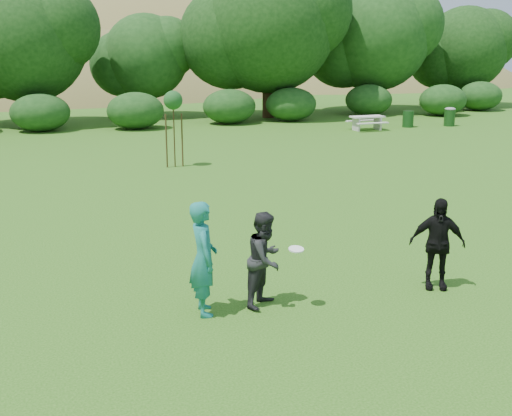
{
  "coord_description": "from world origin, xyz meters",
  "views": [
    {
      "loc": [
        -4.61,
        -9.56,
        4.56
      ],
      "look_at": [
        0.0,
        3.0,
        1.1
      ],
      "focal_mm": 45.0,
      "sensor_mm": 36.0,
      "label": 1
    }
  ],
  "objects": [
    {
      "name": "ground",
      "position": [
        0.0,
        0.0,
        0.0
      ],
      "size": [
        120.0,
        120.0,
        0.0
      ],
      "primitive_type": "plane",
      "color": "#19470C",
      "rests_on": "ground"
    },
    {
      "name": "player_teal",
      "position": [
        -1.89,
        0.46,
        1.0
      ],
      "size": [
        0.55,
        0.77,
        2.0
      ],
      "primitive_type": "imported",
      "rotation": [
        0.0,
        0.0,
        1.47
      ],
      "color": "#186D68",
      "rests_on": "ground"
    },
    {
      "name": "player_grey",
      "position": [
        -0.76,
        0.44,
        0.86
      ],
      "size": [
        1.06,
        1.04,
        1.72
      ],
      "primitive_type": "imported",
      "rotation": [
        0.0,
        0.0,
        0.72
      ],
      "color": "black",
      "rests_on": "ground"
    },
    {
      "name": "player_black",
      "position": [
        2.58,
        0.09,
        0.88
      ],
      "size": [
        1.12,
        0.84,
        1.77
      ],
      "primitive_type": "imported",
      "rotation": [
        0.0,
        0.0,
        -0.45
      ],
      "color": "black",
      "rests_on": "ground"
    },
    {
      "name": "trash_can_near",
      "position": [
        15.55,
        20.93,
        0.45
      ],
      "size": [
        0.6,
        0.6,
        0.9
      ],
      "primitive_type": "cylinder",
      "color": "#163E17",
      "rests_on": "ground"
    },
    {
      "name": "frisbee",
      "position": [
        -0.33,
        0.09,
        1.1
      ],
      "size": [
        0.27,
        0.27,
        0.06
      ],
      "color": "white",
      "rests_on": "ground"
    },
    {
      "name": "sapling",
      "position": [
        0.73,
        13.88,
        2.42
      ],
      "size": [
        0.7,
        0.7,
        2.85
      ],
      "color": "#362815",
      "rests_on": "ground"
    },
    {
      "name": "picnic_table",
      "position": [
        12.78,
        20.59,
        0.52
      ],
      "size": [
        1.8,
        1.48,
        0.76
      ],
      "color": "beige",
      "rests_on": "ground"
    },
    {
      "name": "trash_can_lidded",
      "position": [
        18.02,
        20.57,
        0.54
      ],
      "size": [
        0.6,
        0.6,
        1.05
      ],
      "color": "#163C15",
      "rests_on": "ground"
    },
    {
      "name": "hillside",
      "position": [
        -0.56,
        68.45,
        -11.97
      ],
      "size": [
        150.0,
        72.0,
        52.0
      ],
      "color": "olive",
      "rests_on": "ground"
    },
    {
      "name": "tree_row",
      "position": [
        3.23,
        28.68,
        4.87
      ],
      "size": [
        53.92,
        10.38,
        9.62
      ],
      "color": "#3A2616",
      "rests_on": "ground"
    }
  ]
}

